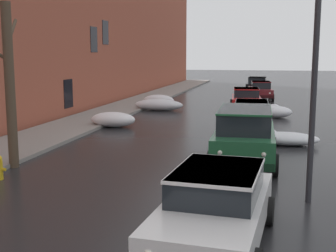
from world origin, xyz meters
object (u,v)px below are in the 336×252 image
sedan_silver_parked_kerbside_mid (251,116)px  street_lamp_post (315,58)px  sedan_red_parked_far_down_block (246,99)px  suv_green_parked_kerbside_close (245,134)px  sedan_maroon_queued_behind_truck (261,90)px  bare_tree_second_along_sidewalk (9,81)px  sedan_white_approaching_near_lane (216,205)px  sedan_black_at_far_intersection (257,84)px

sedan_silver_parked_kerbside_mid → street_lamp_post: bearing=-79.5°
sedan_red_parked_far_down_block → sedan_silver_parked_kerbside_mid: bearing=-85.2°
sedan_red_parked_far_down_block → suv_green_parked_kerbside_close: bearing=-87.1°
suv_green_parked_kerbside_close → sedan_maroon_queued_behind_truck: bearing=90.0°
suv_green_parked_kerbside_close → sedan_maroon_queued_behind_truck: size_ratio=1.05×
bare_tree_second_along_sidewalk → sedan_white_approaching_near_lane: 8.50m
sedan_maroon_queued_behind_truck → sedan_black_at_far_intersection: 6.61m
street_lamp_post → sedan_white_approaching_near_lane: bearing=-123.2°
sedan_white_approaching_near_lane → sedan_maroon_queued_behind_truck: 27.95m
sedan_silver_parked_kerbside_mid → street_lamp_post: (1.79, -9.70, 2.69)m
sedan_silver_parked_kerbside_mid → sedan_red_parked_far_down_block: same height
suv_green_parked_kerbside_close → sedan_silver_parked_kerbside_mid: 6.21m
sedan_white_approaching_near_lane → sedan_red_parked_far_down_block: 20.51m
sedan_white_approaching_near_lane → street_lamp_post: size_ratio=0.71×
bare_tree_second_along_sidewalk → sedan_red_parked_far_down_block: bearing=68.3°
sedan_black_at_far_intersection → street_lamp_post: street_lamp_post is taller
sedan_white_approaching_near_lane → sedan_black_at_far_intersection: same height
sedan_silver_parked_kerbside_mid → sedan_red_parked_far_down_block: (-0.67, 7.91, 0.00)m
sedan_red_parked_far_down_block → street_lamp_post: bearing=-82.0°
suv_green_parked_kerbside_close → sedan_red_parked_far_down_block: bearing=92.9°
suv_green_parked_kerbside_close → sedan_silver_parked_kerbside_mid: suv_green_parked_kerbside_close is taller
sedan_red_parked_far_down_block → sedan_maroon_queued_behind_truck: same height
bare_tree_second_along_sidewalk → suv_green_parked_kerbside_close: bare_tree_second_along_sidewalk is taller
street_lamp_post → sedan_silver_parked_kerbside_mid: bearing=100.5°
sedan_maroon_queued_behind_truck → sedan_black_at_far_intersection: same height
bare_tree_second_along_sidewalk → sedan_white_approaching_near_lane: (6.96, -4.46, -1.94)m
sedan_silver_parked_kerbside_mid → street_lamp_post: street_lamp_post is taller
bare_tree_second_along_sidewalk → suv_green_parked_kerbside_close: 7.58m
sedan_red_parked_far_down_block → sedan_maroon_queued_behind_truck: size_ratio=1.00×
bare_tree_second_along_sidewalk → sedan_red_parked_far_down_block: size_ratio=1.21×
sedan_silver_parked_kerbside_mid → street_lamp_post: 10.23m
suv_green_parked_kerbside_close → sedan_silver_parked_kerbside_mid: (-0.06, 6.20, -0.24)m
sedan_maroon_queued_behind_truck → street_lamp_post: size_ratio=0.68×
suv_green_parked_kerbside_close → sedan_maroon_queued_behind_truck: 21.55m
sedan_silver_parked_kerbside_mid → sedan_black_at_far_intersection: bearing=91.1°
sedan_maroon_queued_behind_truck → sedan_black_at_far_intersection: size_ratio=1.04×
sedan_silver_parked_kerbside_mid → sedan_maroon_queued_behind_truck: size_ratio=1.00×
sedan_red_parked_far_down_block → street_lamp_post: street_lamp_post is taller
sedan_silver_parked_kerbside_mid → sedan_black_at_far_intersection: size_ratio=1.04×
suv_green_parked_kerbside_close → sedan_red_parked_far_down_block: 14.13m
bare_tree_second_along_sidewalk → sedan_red_parked_far_down_block: bare_tree_second_along_sidewalk is taller
sedan_red_parked_far_down_block → bare_tree_second_along_sidewalk: bearing=-111.7°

